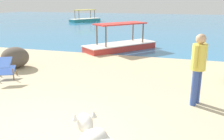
% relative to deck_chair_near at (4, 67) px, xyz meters
% --- Properties ---
extents(water_surface, '(60.00, 36.00, 0.03)m').
position_rel_deck_chair_near_xyz_m(water_surface, '(2.85, 19.21, -0.42)').
color(water_surface, teal).
rests_on(water_surface, ground).
extents(deck_chair_near, '(0.81, 0.92, 0.68)m').
position_rel_deck_chair_near_xyz_m(deck_chair_near, '(0.00, 0.00, 0.00)').
color(deck_chair_near, brown).
rests_on(deck_chair_near, sand_beach).
extents(person_standing, '(0.32, 0.47, 1.62)m').
position_rel_deck_chair_near_xyz_m(person_standing, '(5.44, -0.25, 0.56)').
color(person_standing, '#334C99').
rests_on(person_standing, sand_beach).
extents(shore_rock_medium, '(1.34, 1.34, 0.73)m').
position_rel_deck_chair_near_xyz_m(shore_rock_medium, '(-0.56, 1.23, -0.02)').
color(shore_rock_medium, brown).
rests_on(shore_rock_medium, sand_beach).
extents(boat_teal, '(2.87, 3.75, 1.29)m').
position_rel_deck_chair_near_xyz_m(boat_teal, '(-5.64, 19.78, -0.13)').
color(boat_teal, teal).
rests_on(boat_teal, water_surface).
extents(boat_red, '(3.21, 3.58, 1.29)m').
position_rel_deck_chair_near_xyz_m(boat_red, '(2.20, 5.41, -0.13)').
color(boat_red, '#C63833').
rests_on(boat_red, water_surface).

